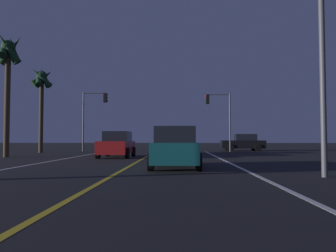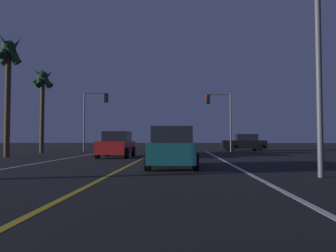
# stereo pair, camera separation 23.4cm
# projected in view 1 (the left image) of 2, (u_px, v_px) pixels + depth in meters

# --- Properties ---
(lane_edge_right) EXTENTS (0.16, 37.00, 0.01)m
(lane_edge_right) POSITION_uv_depth(u_px,v_px,m) (251.00, 173.00, 11.28)
(lane_edge_right) COLOR silver
(lane_edge_right) RESTS_ON ground
(lane_center_divider) EXTENTS (0.16, 37.00, 0.01)m
(lane_center_divider) POSITION_uv_depth(u_px,v_px,m) (119.00, 172.00, 11.44)
(lane_center_divider) COLOR gold
(lane_center_divider) RESTS_ON ground
(car_lead_same_lane) EXTENTS (2.02, 4.30, 1.70)m
(car_lead_same_lane) POSITION_uv_depth(u_px,v_px,m) (175.00, 148.00, 13.25)
(car_lead_same_lane) COLOR black
(car_lead_same_lane) RESTS_ON ground
(car_crossing_side) EXTENTS (4.30, 2.02, 1.70)m
(car_crossing_side) POSITION_uv_depth(u_px,v_px,m) (243.00, 143.00, 32.20)
(car_crossing_side) COLOR black
(car_crossing_side) RESTS_ON ground
(car_oncoming) EXTENTS (2.02, 4.30, 1.70)m
(car_oncoming) POSITION_uv_depth(u_px,v_px,m) (117.00, 145.00, 20.89)
(car_oncoming) COLOR black
(car_oncoming) RESTS_ON ground
(car_ahead_far) EXTENTS (2.02, 4.30, 1.70)m
(car_ahead_far) POSITION_uv_depth(u_px,v_px,m) (173.00, 144.00, 25.72)
(car_ahead_far) COLOR black
(car_ahead_far) RESTS_ON ground
(traffic_light_near_right) EXTENTS (2.43, 0.36, 5.50)m
(traffic_light_near_right) POSITION_uv_depth(u_px,v_px,m) (218.00, 109.00, 30.38)
(traffic_light_near_right) COLOR #4C4C51
(traffic_light_near_right) RESTS_ON ground
(traffic_light_near_left) EXTENTS (2.45, 0.36, 5.69)m
(traffic_light_near_left) POSITION_uv_depth(u_px,v_px,m) (95.00, 108.00, 30.78)
(traffic_light_near_left) COLOR #4C4C51
(traffic_light_near_left) RESTS_ON ground
(street_lamp_right_near) EXTENTS (2.58, 0.44, 8.25)m
(street_lamp_right_near) POSITION_uv_depth(u_px,v_px,m) (303.00, 13.00, 10.23)
(street_lamp_right_near) COLOR #4C4C51
(street_lamp_right_near) RESTS_ON ground
(palm_tree_left_mid) EXTENTS (2.08, 2.11, 8.33)m
(palm_tree_left_mid) POSITION_uv_depth(u_px,v_px,m) (8.00, 59.00, 21.30)
(palm_tree_left_mid) COLOR #473826
(palm_tree_left_mid) RESTS_ON ground
(palm_tree_left_far) EXTENTS (2.06, 2.06, 7.56)m
(palm_tree_left_far) POSITION_uv_depth(u_px,v_px,m) (42.00, 84.00, 27.93)
(palm_tree_left_far) COLOR #473826
(palm_tree_left_far) RESTS_ON ground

